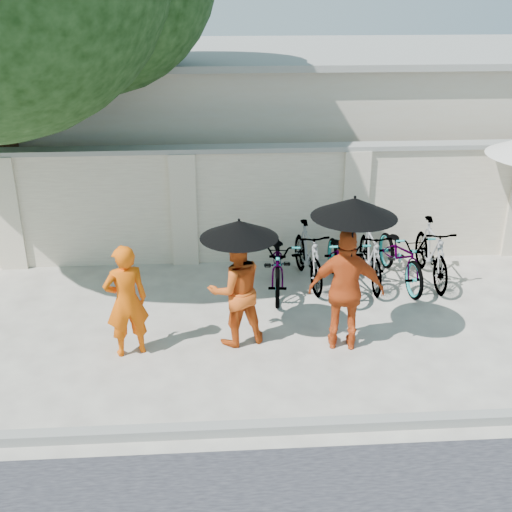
{
  "coord_description": "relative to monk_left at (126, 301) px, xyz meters",
  "views": [
    {
      "loc": [
        -0.46,
        -7.52,
        4.68
      ],
      "look_at": [
        0.1,
        0.75,
        1.1
      ],
      "focal_mm": 45.0,
      "sensor_mm": 36.0,
      "label": 1
    }
  ],
  "objects": [
    {
      "name": "monk_left",
      "position": [
        0.0,
        0.0,
        0.0
      ],
      "size": [
        0.67,
        0.54,
        1.58
      ],
      "primitive_type": "imported",
      "rotation": [
        0.0,
        0.0,
        3.47
      ],
      "color": "#E85606",
      "rests_on": "ground"
    },
    {
      "name": "bike_1",
      "position": [
        2.71,
        2.03,
        -0.29
      ],
      "size": [
        0.68,
        1.72,
        1.01
      ],
      "primitive_type": "imported",
      "rotation": [
        0.0,
        0.0,
        0.13
      ],
      "color": "gray",
      "rests_on": "ground"
    },
    {
      "name": "ground",
      "position": [
        1.66,
        -0.09,
        -0.79
      ],
      "size": [
        80.0,
        80.0,
        0.0
      ],
      "primitive_type": "plane",
      "color": "beige"
    },
    {
      "name": "bike_5",
      "position": [
        4.77,
        1.97,
        -0.27
      ],
      "size": [
        0.51,
        1.73,
        1.03
      ],
      "primitive_type": "imported",
      "rotation": [
        0.0,
        0.0,
        -0.02
      ],
      "color": "gray",
      "rests_on": "ground"
    },
    {
      "name": "monk_center",
      "position": [
        1.45,
        0.2,
        0.02
      ],
      "size": [
        0.92,
        0.81,
        1.61
      ],
      "primitive_type": "imported",
      "rotation": [
        0.0,
        0.0,
        3.43
      ],
      "color": "#CF4F15",
      "rests_on": "ground"
    },
    {
      "name": "bike_3",
      "position": [
        3.74,
        1.95,
        -0.29
      ],
      "size": [
        0.51,
        1.68,
        1.0
      ],
      "primitive_type": "imported",
      "rotation": [
        0.0,
        0.0,
        -0.03
      ],
      "color": "gray",
      "rests_on": "ground"
    },
    {
      "name": "kerb",
      "position": [
        1.66,
        -1.79,
        -0.73
      ],
      "size": [
        40.0,
        0.16,
        0.12
      ],
      "primitive_type": "cube",
      "color": "gray",
      "rests_on": "ground"
    },
    {
      "name": "bike_4",
      "position": [
        4.26,
        1.95,
        -0.3
      ],
      "size": [
        0.85,
        1.92,
        0.97
      ],
      "primitive_type": "imported",
      "rotation": [
        0.0,
        0.0,
        0.11
      ],
      "color": "gray",
      "rests_on": "ground"
    },
    {
      "name": "parasol_center",
      "position": [
        1.5,
        0.12,
        0.93
      ],
      "size": [
        1.03,
        1.03,
        0.92
      ],
      "color": "black",
      "rests_on": "ground"
    },
    {
      "name": "bike_2",
      "position": [
        3.23,
        1.79,
        -0.31
      ],
      "size": [
        0.69,
        1.85,
        0.96
      ],
      "primitive_type": "imported",
      "rotation": [
        0.0,
        0.0,
        0.03
      ],
      "color": "gray",
      "rests_on": "ground"
    },
    {
      "name": "monk_right",
      "position": [
        2.92,
        -0.03,
        0.07
      ],
      "size": [
        1.06,
        0.58,
        1.72
      ],
      "primitive_type": "imported",
      "rotation": [
        0.0,
        0.0,
        2.97
      ],
      "color": "#C54717",
      "rests_on": "ground"
    },
    {
      "name": "compound_wall",
      "position": [
        2.66,
        3.11,
        0.21
      ],
      "size": [
        20.0,
        0.3,
        2.0
      ],
      "primitive_type": "cube",
      "color": "beige",
      "rests_on": "ground"
    },
    {
      "name": "parasol_right",
      "position": [
        2.94,
        -0.11,
        1.27
      ],
      "size": [
        1.1,
        1.1,
        1.21
      ],
      "color": "black",
      "rests_on": "ground"
    },
    {
      "name": "bike_0",
      "position": [
        2.2,
        1.8,
        -0.3
      ],
      "size": [
        0.82,
        1.9,
        0.97
      ],
      "primitive_type": "imported",
      "rotation": [
        0.0,
        0.0,
        -0.09
      ],
      "color": "gray",
      "rests_on": "ground"
    },
    {
      "name": "building_behind",
      "position": [
        3.66,
        6.91,
        0.81
      ],
      "size": [
        14.0,
        6.0,
        3.2
      ],
      "primitive_type": "cube",
      "color": "#B9B2A2",
      "rests_on": "ground"
    }
  ]
}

